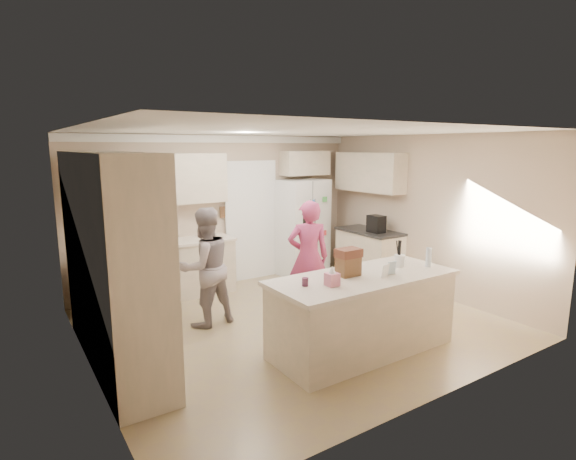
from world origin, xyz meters
TOP-DOWN VIEW (x-y plane):
  - floor at (0.00, 0.00)m, footprint 5.20×4.60m
  - ceiling at (0.00, 0.00)m, footprint 5.20×4.60m
  - wall_back at (0.00, 2.31)m, footprint 5.20×0.02m
  - wall_front at (0.00, -2.31)m, footprint 5.20×0.02m
  - wall_left at (-2.61, 0.00)m, footprint 0.02×4.60m
  - wall_right at (2.61, 0.00)m, footprint 0.02×4.60m
  - crown_back at (0.00, 2.26)m, footprint 5.20×0.08m
  - pantry_bank at (-2.30, 0.20)m, footprint 0.60×2.60m
  - back_base_cab at (-1.15, 2.00)m, footprint 2.20×0.60m
  - back_countertop at (-1.15, 1.99)m, footprint 2.24×0.63m
  - back_upper_cab at (-1.15, 2.12)m, footprint 2.20×0.35m
  - doorway_opening at (0.55, 2.28)m, footprint 0.90×0.06m
  - doorway_casing at (0.55, 2.24)m, footprint 1.02×0.03m
  - wall_frame_upper at (0.02, 2.27)m, footprint 0.15×0.02m
  - wall_frame_lower at (0.02, 2.27)m, footprint 0.15×0.02m
  - refrigerator at (1.52, 2.05)m, footprint 0.98×0.80m
  - fridge_seam at (1.52, 1.69)m, footprint 0.02×0.02m
  - fridge_dispenser at (1.30, 1.68)m, footprint 0.22×0.03m
  - fridge_handle_l at (1.47, 1.68)m, footprint 0.02×0.02m
  - fridge_handle_r at (1.57, 1.68)m, footprint 0.02×0.02m
  - over_fridge_cab at (1.65, 2.12)m, footprint 0.95×0.35m
  - right_base_cab at (2.30, 1.00)m, footprint 0.60×1.20m
  - right_countertop at (2.29, 1.00)m, footprint 0.63×1.24m
  - right_upper_cab at (2.43, 1.20)m, footprint 0.35×1.50m
  - coffee_maker at (2.25, 0.80)m, footprint 0.22×0.28m
  - island_base at (0.20, -1.10)m, footprint 2.20×0.90m
  - island_top at (0.20, -1.10)m, footprint 2.28×0.96m
  - utensil_crock at (0.85, -1.05)m, footprint 0.13×0.13m
  - tissue_box at (-0.35, -1.20)m, footprint 0.13×0.13m
  - tissue_plume at (-0.35, -1.20)m, footprint 0.08×0.08m
  - dollhouse_body at (0.05, -1.00)m, footprint 0.26×0.18m
  - dollhouse_roof at (0.05, -1.00)m, footprint 0.28×0.20m
  - jam_jar at (-0.60, -1.05)m, footprint 0.07×0.07m
  - greeting_card_a at (0.35, -1.30)m, footprint 0.12×0.06m
  - greeting_card_b at (0.50, -1.25)m, footprint 0.12×0.05m
  - water_bottle at (1.15, -1.25)m, footprint 0.07×0.07m
  - shaker_salt at (1.02, -0.88)m, footprint 0.05×0.05m
  - shaker_pepper at (1.09, -0.88)m, footprint 0.05×0.05m
  - teen_boy at (-1.03, 0.66)m, footprint 0.85×0.70m
  - teen_girl at (0.41, 0.28)m, footprint 0.72×0.62m
  - fridge_magnets at (1.52, 1.68)m, footprint 0.76×0.02m

SIDE VIEW (x-z plane):
  - floor at x=0.00m, z-range -0.02..0.00m
  - back_base_cab at x=-1.15m, z-range 0.00..0.88m
  - right_base_cab at x=2.30m, z-range 0.00..0.88m
  - island_base at x=0.20m, z-range 0.00..0.88m
  - teen_boy at x=-1.03m, z-range 0.00..1.62m
  - teen_girl at x=0.41m, z-range 0.00..1.66m
  - back_countertop at x=-1.15m, z-range 0.88..0.92m
  - refrigerator at x=1.52m, z-range 0.00..1.80m
  - fridge_seam at x=1.52m, z-range 0.01..1.79m
  - right_countertop at x=2.29m, z-range 0.88..0.92m
  - island_top at x=0.20m, z-range 0.88..0.93m
  - fridge_magnets at x=1.52m, z-range 0.18..1.62m
  - jam_jar at x=-0.60m, z-range 0.93..1.02m
  - shaker_salt at x=1.02m, z-range 0.93..1.02m
  - shaker_pepper at x=1.09m, z-range 0.93..1.02m
  - tissue_box at x=-0.35m, z-range 0.93..1.07m
  - utensil_crock at x=0.85m, z-range 0.93..1.07m
  - greeting_card_a at x=0.35m, z-range 0.93..1.08m
  - greeting_card_b at x=0.50m, z-range 0.93..1.08m
  - dollhouse_body at x=0.05m, z-range 0.93..1.15m
  - water_bottle at x=1.15m, z-range 0.92..1.17m
  - doorway_opening at x=0.55m, z-range 0.00..2.10m
  - doorway_casing at x=0.55m, z-range -0.06..2.16m
  - fridge_handle_l at x=1.47m, z-range 0.62..1.48m
  - fridge_handle_r at x=1.57m, z-range 0.62..1.48m
  - coffee_maker at x=2.25m, z-range 0.92..1.22m
  - tissue_plume at x=-0.35m, z-range 1.06..1.15m
  - fridge_dispenser at x=1.30m, z-range 0.97..1.32m
  - pantry_bank at x=-2.30m, z-range 0.00..2.35m
  - dollhouse_roof at x=0.05m, z-range 1.15..1.25m
  - wall_frame_lower at x=0.02m, z-range 1.18..1.38m
  - wall_back at x=0.00m, z-range 0.00..2.60m
  - wall_front at x=0.00m, z-range 0.00..2.60m
  - wall_left at x=-2.61m, z-range 0.00..2.60m
  - wall_right at x=2.61m, z-range 0.00..2.60m
  - wall_frame_upper at x=0.02m, z-range 1.45..1.65m
  - back_upper_cab at x=-1.15m, z-range 1.50..2.30m
  - right_upper_cab at x=2.43m, z-range 1.60..2.30m
  - over_fridge_cab at x=1.65m, z-range 1.88..2.33m
  - crown_back at x=0.00m, z-range 2.47..2.59m
  - ceiling at x=0.00m, z-range 2.60..2.62m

